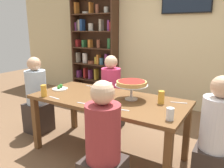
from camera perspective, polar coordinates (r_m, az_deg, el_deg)
The scene contains 20 objects.
ground_plane at distance 2.96m, azimuth -1.05°, elevation -17.40°, with size 12.00×12.00×0.00m, color brown.
rear_partition at distance 4.53m, azimuth 14.20°, elevation 11.89°, with size 8.00×0.12×2.80m, color beige.
dining_table at distance 2.67m, azimuth -1.12°, elevation -5.36°, with size 1.85×0.85×0.74m.
bookshelf at distance 5.11m, azimuth -4.48°, elevation 9.44°, with size 1.10×0.30×2.21m.
diner_head_east at distance 2.36m, azimuth 25.01°, elevation -13.89°, with size 0.34×0.34×1.15m.
diner_head_west at distance 3.52m, azimuth -18.69°, elevation -4.07°, with size 0.34×0.34×1.15m.
diner_far_left at distance 3.50m, azimuth -0.26°, elevation -3.38°, with size 0.34×0.34×1.15m.
diner_near_right at distance 1.99m, azimuth -2.27°, elevation -17.82°, with size 0.34×0.34×1.15m.
deep_dish_pizza_stand at distance 2.55m, azimuth 5.05°, elevation -0.01°, with size 0.38×0.38×0.22m.
salad_plate_near_diner at distance 2.82m, azimuth -1.95°, elevation -2.10°, with size 0.22×0.22×0.07m.
salad_plate_far_diner at distance 3.09m, azimuth -13.25°, elevation -1.02°, with size 0.21×0.21×0.07m.
beer_glass_amber_tall at distance 2.80m, azimuth -17.14°, elevation -1.68°, with size 0.07×0.07×0.14m, color gold.
beer_glass_amber_short at distance 2.49m, azimuth 12.56°, elevation -3.37°, with size 0.07×0.07×0.14m, color gold.
water_glass_clear_near at distance 2.08m, azimuth 14.72°, elevation -7.48°, with size 0.07×0.07×0.12m, color white.
water_glass_clear_far at distance 2.97m, azimuth -0.57°, elevation -0.62°, with size 0.07×0.07×0.10m, color white.
cutlery_fork_near at distance 2.59m, azimuth 16.82°, elevation -4.60°, with size 0.18×0.02×0.01m, color silver.
cutlery_knife_near at distance 2.27m, azimuth 2.23°, elevation -6.62°, with size 0.18×0.02×0.01m, color silver.
cutlery_fork_far at distance 3.18m, azimuth -5.57°, elevation -0.59°, with size 0.18×0.02×0.01m, color silver.
cutlery_knife_far at distance 2.47m, azimuth -7.20°, elevation -5.00°, with size 0.18×0.02×0.01m, color silver.
cutlery_spare_fork at distance 2.73m, azimuth -14.65°, elevation -3.47°, with size 0.18×0.02×0.01m, color silver.
Camera 1 is at (1.35, -2.13, 1.55)m, focal length 35.51 mm.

